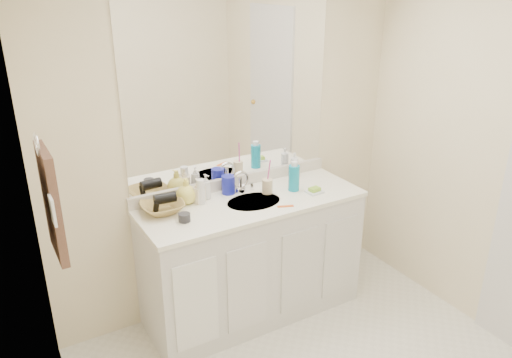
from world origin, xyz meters
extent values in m
cube|color=#F3E5BE|center=(0.00, 1.30, 1.20)|extent=(2.60, 0.02, 2.40)
cube|color=#F3E5BE|center=(-1.30, 0.00, 1.20)|extent=(0.02, 2.60, 2.40)
cube|color=silver|center=(0.00, 1.02, 0.42)|extent=(1.50, 0.55, 0.85)
cube|color=white|center=(0.00, 1.02, 0.86)|extent=(1.52, 0.57, 0.03)
cube|color=silver|center=(0.00, 1.29, 0.92)|extent=(1.52, 0.03, 0.08)
cylinder|color=#BDB5A6|center=(0.00, 1.00, 0.87)|extent=(0.37, 0.37, 0.02)
cylinder|color=silver|center=(0.00, 1.18, 0.94)|extent=(0.02, 0.02, 0.11)
cube|color=white|center=(0.00, 1.29, 1.56)|extent=(1.48, 0.01, 1.20)
cylinder|color=#171C9E|center=(-0.08, 1.21, 0.94)|extent=(0.09, 0.09, 0.13)
cylinder|color=beige|center=(0.15, 1.08, 0.93)|extent=(0.09, 0.09, 0.10)
cylinder|color=#DC399C|center=(0.16, 1.08, 1.03)|extent=(0.02, 0.04, 0.18)
cylinder|color=#0E8BAF|center=(0.33, 1.03, 0.97)|extent=(0.08, 0.08, 0.18)
cylinder|color=silver|center=(0.47, 1.22, 0.95)|extent=(0.07, 0.07, 0.15)
cube|color=white|center=(0.43, 0.92, 0.89)|extent=(0.11, 0.09, 0.01)
cube|color=#88BE2E|center=(0.43, 0.92, 0.90)|extent=(0.08, 0.06, 0.03)
cube|color=#DD5417|center=(0.14, 0.83, 0.88)|extent=(0.11, 0.06, 0.00)
cylinder|color=#26262B|center=(-0.51, 0.97, 0.91)|extent=(0.09, 0.09, 0.05)
cylinder|color=white|center=(-0.31, 1.15, 0.96)|extent=(0.07, 0.07, 0.17)
imported|color=silver|center=(-0.25, 1.20, 0.97)|extent=(0.08, 0.08, 0.17)
imported|color=#EFE0C3|center=(-0.32, 1.18, 0.96)|extent=(0.10, 0.10, 0.16)
imported|color=#EFE25D|center=(-0.39, 1.21, 0.97)|extent=(0.18, 0.18, 0.17)
imported|color=olive|center=(-0.57, 1.16, 0.91)|extent=(0.28, 0.28, 0.07)
cylinder|color=black|center=(-0.55, 1.16, 0.97)|extent=(0.14, 0.08, 0.07)
torus|color=silver|center=(-1.27, 0.77, 1.55)|extent=(0.01, 0.11, 0.11)
cube|color=#402B22|center=(-1.25, 0.77, 1.25)|extent=(0.04, 0.32, 0.55)
cube|color=white|center=(-1.27, 0.57, 1.30)|extent=(0.01, 0.08, 0.13)
camera|label=1|loc=(-1.50, -1.59, 2.26)|focal=35.00mm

